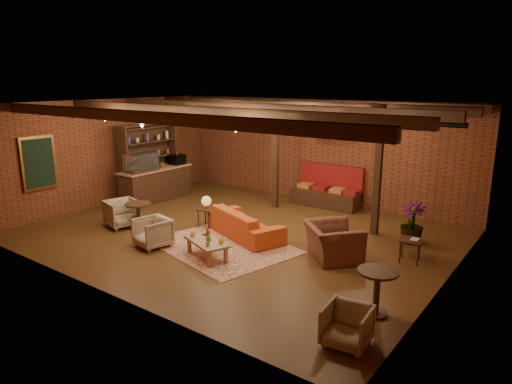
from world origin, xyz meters
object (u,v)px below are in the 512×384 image
Objects in this scene: armchair_a at (122,212)px; side_table_book at (411,241)px; sofa at (245,223)px; coffee_table at (207,242)px; armchair_right at (333,236)px; round_table_left at (138,212)px; round_table_right at (377,285)px; plant_tall at (416,182)px; side_table_lamp at (206,203)px; armchair_far at (347,324)px; armchair_b at (153,231)px.

side_table_book is (6.87, 2.11, 0.06)m from armchair_a.
sofa is 1.60m from coffee_table.
armchair_right reaches higher than sofa.
armchair_a is (-0.52, -0.11, -0.07)m from round_table_left.
side_table_book is at bearing 33.65° from coffee_table.
round_table_right is 3.92m from plant_tall.
side_table_lamp reaches higher than coffee_table.
sofa reaches higher than coffee_table.
round_table_left is 6.85m from plant_tall.
side_table_book is 3.71m from armchair_far.
round_table_right is 0.26× the size of plant_tall.
side_table_lamp is 1.06× the size of round_table_right.
armchair_far is 0.22× the size of plant_tall.
armchair_far is 5.02m from plant_tall.
side_table_lamp is 1.11× the size of armchair_b.
armchair_b is at bearing -179.57° from round_table_right.
armchair_a is 1.50× the size of side_table_book.
round_table_right is at bearing -5.13° from round_table_left.
round_table_left is 1.42m from armchair_b.
armchair_a is at bearing 161.82° from armchair_far.
sofa is 4.41× the size of side_table_book.
side_table_book is at bearing -147.14° from sofa.
coffee_table is at bearing 77.22° from armchair_right.
coffee_table is 1.54× the size of side_table_lamp.
side_table_lamp is 1.24× the size of armchair_far.
armchair_a is 1.01× the size of round_table_right.
coffee_table is 1.83× the size of round_table_left.
armchair_right is at bearing -147.99° from side_table_book.
sofa is 3.33m from armchair_a.
armchair_a is 7.18m from side_table_book.
armchair_a reaches higher than coffee_table.
round_table_left is at bearing 55.57° from armchair_right.
side_table_lamp is 1.87m from armchair_b.
armchair_right reaches higher than armchair_far.
armchair_b is at bearing -141.32° from plant_tall.
coffee_table is at bearing 117.60° from sofa.
armchair_far is at bearing -28.35° from side_table_lamp.
side_table_lamp is 6.14m from armchair_far.
armchair_right reaches higher than coffee_table.
armchair_b is 5.38m from round_table_right.
armchair_far is at bearing -14.28° from round_table_left.
round_table_right is at bearing 84.29° from armchair_far.
round_table_left is 0.58× the size of armchair_right.
coffee_table is at bearing 155.95° from armchair_far.
round_table_left is 5.09m from armchair_right.
armchair_a is at bearing 175.54° from armchair_b.
armchair_a is at bearing -143.33° from side_table_lamp.
armchair_right reaches higher than armchair_b.
sofa is at bearing -150.50° from plant_tall.
armchair_right is 3.31m from armchair_far.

